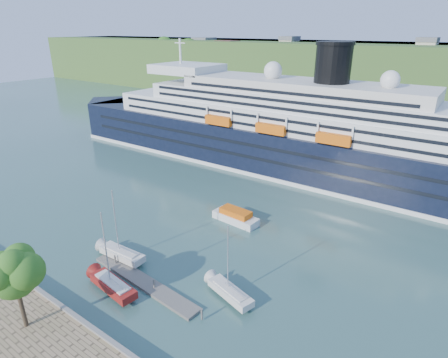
% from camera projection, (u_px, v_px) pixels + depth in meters
% --- Properties ---
extents(ground, '(400.00, 400.00, 0.00)m').
position_uv_depth(ground, '(62.00, 312.00, 42.16)').
color(ground, '#2E534C').
rests_on(ground, ground).
extents(far_hillside, '(400.00, 50.00, 24.00)m').
position_uv_depth(far_hillside, '(395.00, 76.00, 146.34)').
color(far_hillside, '#355823').
rests_on(far_hillside, ground).
extents(quay_coping, '(220.00, 0.50, 0.30)m').
position_uv_depth(quay_coping, '(59.00, 304.00, 41.58)').
color(quay_coping, slate).
rests_on(quay_coping, promenade).
extents(cruise_ship, '(122.40, 20.56, 27.40)m').
position_uv_depth(cruise_ship, '(271.00, 106.00, 82.01)').
color(cruise_ship, black).
rests_on(cruise_ship, ground).
extents(promenade_tree, '(6.16, 6.16, 10.21)m').
position_uv_depth(promenade_tree, '(16.00, 285.00, 36.93)').
color(promenade_tree, '#2A671B').
rests_on(promenade_tree, promenade).
extents(floating_pontoon, '(17.96, 3.41, 0.40)m').
position_uv_depth(floating_pontoon, '(144.00, 282.00, 46.71)').
color(floating_pontoon, slate).
rests_on(floating_pontoon, ground).
extents(sailboat_white_near, '(7.80, 2.53, 9.94)m').
position_uv_depth(sailboat_white_near, '(119.00, 229.00, 49.61)').
color(sailboat_white_near, silver).
rests_on(sailboat_white_near, ground).
extents(sailboat_red, '(8.10, 3.05, 10.21)m').
position_uv_depth(sailboat_red, '(109.00, 257.00, 43.23)').
color(sailboat_red, maroon).
rests_on(sailboat_red, ground).
extents(sailboat_white_far, '(7.38, 3.79, 9.19)m').
position_uv_depth(sailboat_white_far, '(231.00, 266.00, 42.38)').
color(sailboat_white_far, silver).
rests_on(sailboat_white_far, ground).
extents(tender_launch, '(8.11, 3.19, 2.20)m').
position_uv_depth(tender_launch, '(236.00, 216.00, 61.28)').
color(tender_launch, '#E4600D').
rests_on(tender_launch, ground).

